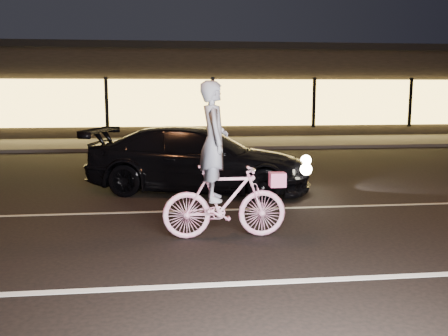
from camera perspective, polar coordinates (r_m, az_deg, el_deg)
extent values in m
plane|color=black|center=(7.45, 9.90, -8.17)|extent=(90.00, 90.00, 0.00)
cube|color=silver|center=(6.10, 14.02, -12.17)|extent=(60.00, 0.12, 0.01)
cube|color=gray|center=(9.31, 6.38, -4.58)|extent=(60.00, 0.10, 0.01)
cube|color=#383533|center=(20.03, -0.77, 2.91)|extent=(30.00, 4.00, 0.12)
cube|color=black|center=(25.89, -2.19, 8.58)|extent=(25.00, 8.00, 4.00)
cube|color=black|center=(25.96, -2.22, 13.11)|extent=(25.40, 8.40, 0.30)
cube|color=#FFCD59|center=(21.81, -1.31, 7.46)|extent=(23.00, 0.15, 2.00)
cube|color=black|center=(21.77, -13.26, 7.22)|extent=(0.15, 0.08, 2.20)
cube|color=black|center=(21.74, -1.29, 7.45)|extent=(0.15, 0.08, 2.20)
cube|color=black|center=(22.62, 10.23, 7.37)|extent=(0.15, 0.08, 2.20)
cube|color=black|center=(24.31, 20.50, 7.05)|extent=(0.15, 0.08, 2.20)
imported|color=#F74E9C|center=(7.33, 0.08, -3.85)|extent=(1.83, 0.52, 1.10)
imported|color=silver|center=(7.17, -1.17, 3.07)|extent=(0.41, 0.63, 1.73)
cube|color=#E4457D|center=(7.41, 6.12, -1.33)|extent=(0.23, 0.19, 0.21)
imported|color=black|center=(10.72, -2.94, 1.00)|extent=(5.12, 3.17, 1.38)
sphere|color=#FFF2BF|center=(11.12, 9.35, 0.88)|extent=(0.23, 0.23, 0.23)
sphere|color=#FFF2BF|center=(9.87, 9.36, -0.14)|extent=(0.23, 0.23, 0.23)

